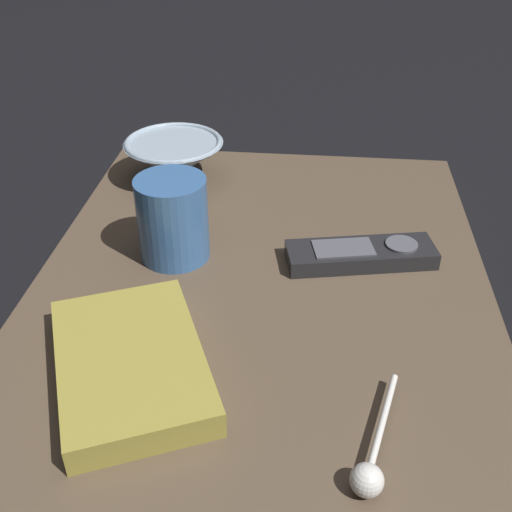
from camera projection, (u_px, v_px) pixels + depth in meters
ground_plane at (262, 300)px, 0.75m from camera, size 6.00×6.00×0.00m
table at (262, 287)px, 0.74m from camera, size 0.53×0.68×0.04m
cereal_bowl at (175, 158)px, 0.91m from camera, size 0.14×0.14×0.06m
coffee_mug at (173, 219)px, 0.74m from camera, size 0.08×0.08×0.10m
teaspoon at (370, 469)px, 0.49m from camera, size 0.05×0.13×0.03m
tv_remote_near at (361, 254)px, 0.75m from camera, size 0.19×0.09×0.02m
paperback_book at (131, 364)px, 0.59m from camera, size 0.20×0.24×0.03m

